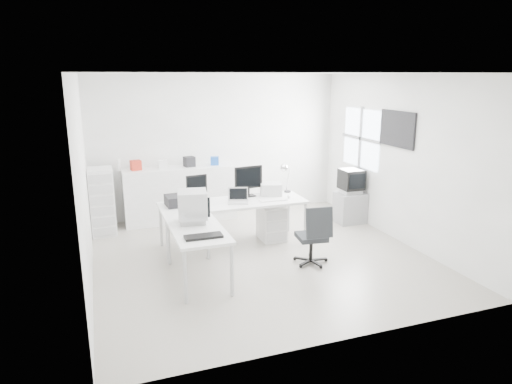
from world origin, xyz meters
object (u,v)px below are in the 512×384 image
object	(u,v)px
tv_cabinet	(350,208)
crt_monitor	(193,208)
filing_cabinet	(102,202)
sideboard	(180,194)
crt_tv	(351,182)
main_desk	(234,223)
laser_printer	(271,189)
drawer_pedestal	(271,222)
lcd_monitor_small	(197,188)
office_chair	(311,234)
inkjet_printer	(181,200)
lcd_monitor_large	(248,181)
side_desk	(198,254)
laptop	(238,196)

from	to	relation	value
tv_cabinet	crt_monitor	bearing A→B (deg)	-159.17
filing_cabinet	sideboard	bearing A→B (deg)	12.69
tv_cabinet	crt_tv	world-z (taller)	crt_tv
main_desk	laser_printer	distance (m)	0.92
sideboard	drawer_pedestal	bearing A→B (deg)	-50.46
lcd_monitor_small	crt_monitor	size ratio (longest dim) A/B	1.01
filing_cabinet	lcd_monitor_small	bearing A→B (deg)	-34.97
office_chair	filing_cabinet	distance (m)	3.79
inkjet_printer	laser_printer	bearing A→B (deg)	0.52
drawer_pedestal	filing_cabinet	distance (m)	3.02
lcd_monitor_large	filing_cabinet	bearing A→B (deg)	148.27
drawer_pedestal	crt_monitor	size ratio (longest dim) A/B	1.38
filing_cabinet	tv_cabinet	bearing A→B (deg)	-11.02
side_desk	crt_monitor	xyz separation A→B (m)	(0.00, 0.25, 0.59)
lcd_monitor_small	crt_tv	xyz separation A→B (m)	(3.02, 0.16, -0.16)
sideboard	office_chair	bearing A→B (deg)	-61.80
main_desk	filing_cabinet	world-z (taller)	filing_cabinet
lcd_monitor_small	laser_printer	world-z (taller)	lcd_monitor_small
inkjet_printer	filing_cabinet	bearing A→B (deg)	131.13
crt_tv	filing_cabinet	distance (m)	4.59
sideboard	lcd_monitor_small	bearing A→B (deg)	-88.31
main_desk	drawer_pedestal	distance (m)	0.71
side_desk	sideboard	xyz separation A→B (m)	(0.26, 2.71, 0.16)
tv_cabinet	crt_tv	bearing A→B (deg)	0.00
laptop	crt_tv	xyz separation A→B (m)	(2.42, 0.51, -0.06)
side_desk	lcd_monitor_small	xyz separation A→B (m)	(0.30, 1.35, 0.60)
lcd_monitor_large	sideboard	xyz separation A→B (m)	(-0.94, 1.36, -0.48)
crt_monitor	crt_tv	size ratio (longest dim) A/B	0.87
drawer_pedestal	lcd_monitor_small	xyz separation A→B (m)	(-1.25, 0.20, 0.67)
laptop	laser_printer	size ratio (longest dim) A/B	1.00
lcd_monitor_small	office_chair	world-z (taller)	lcd_monitor_small
side_desk	lcd_monitor_small	bearing A→B (deg)	77.47
main_desk	sideboard	distance (m)	1.72
main_desk	laptop	xyz separation A→B (m)	(0.05, -0.10, 0.49)
sideboard	filing_cabinet	xyz separation A→B (m)	(-1.44, -0.33, 0.07)
lcd_monitor_large	sideboard	world-z (taller)	lcd_monitor_large
drawer_pedestal	lcd_monitor_small	world-z (taller)	lcd_monitor_small
tv_cabinet	drawer_pedestal	bearing A→B (deg)	-168.44
laser_printer	crt_tv	distance (m)	1.73
main_desk	office_chair	bearing A→B (deg)	-52.07
inkjet_printer	laser_printer	distance (m)	1.60
laser_printer	crt_monitor	size ratio (longest dim) A/B	0.83
lcd_monitor_large	crt_tv	size ratio (longest dim) A/B	1.06
crt_monitor	crt_tv	xyz separation A→B (m)	(3.32, 1.26, -0.16)
inkjet_printer	lcd_monitor_large	size ratio (longest dim) A/B	0.88
side_desk	drawer_pedestal	size ratio (longest dim) A/B	2.33
lcd_monitor_large	sideboard	size ratio (longest dim) A/B	0.25
side_desk	crt_monitor	bearing A→B (deg)	90.00
lcd_monitor_large	tv_cabinet	distance (m)	2.24
crt_monitor	laser_printer	bearing A→B (deg)	43.52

